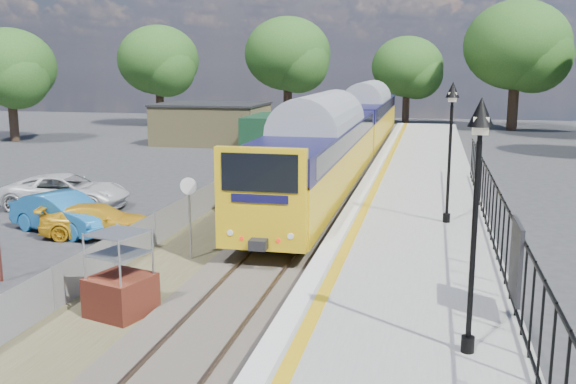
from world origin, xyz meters
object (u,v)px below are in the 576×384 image
(train, at_px, (350,128))
(car_yellow, at_px, (98,221))
(victorian_lamp_south, at_px, (478,168))
(brick_plinth, at_px, (120,276))
(car_blue, at_px, (64,213))
(car_white, at_px, (66,191))
(victorian_lamp_north, at_px, (451,120))
(speed_sign, at_px, (189,205))

(train, height_order, car_yellow, train)
(victorian_lamp_south, xyz_separation_m, brick_plinth, (-8.00, 2.20, -3.27))
(car_blue, distance_m, car_white, 4.25)
(train, bearing_deg, car_yellow, -111.03)
(victorian_lamp_south, height_order, car_yellow, victorian_lamp_south)
(brick_plinth, distance_m, car_blue, 8.96)
(victorian_lamp_north, distance_m, car_yellow, 12.67)
(victorian_lamp_north, relative_size, speed_sign, 1.73)
(victorian_lamp_south, xyz_separation_m, train, (-5.50, 26.40, -1.96))
(speed_sign, height_order, car_yellow, speed_sign)
(car_blue, xyz_separation_m, car_white, (-2.14, 3.67, 0.00))
(car_blue, bearing_deg, car_yellow, -79.55)
(car_blue, bearing_deg, victorian_lamp_north, -66.30)
(car_blue, bearing_deg, car_white, 50.07)
(car_yellow, bearing_deg, speed_sign, -129.59)
(car_white, bearing_deg, train, -44.06)
(victorian_lamp_north, relative_size, car_blue, 1.04)
(car_yellow, distance_m, car_white, 5.34)
(speed_sign, bearing_deg, car_yellow, 152.42)
(speed_sign, height_order, car_white, speed_sign)
(victorian_lamp_north, height_order, train, victorian_lamp_north)
(brick_plinth, relative_size, speed_sign, 0.81)
(train, bearing_deg, car_white, -127.25)
(victorian_lamp_south, relative_size, car_white, 0.87)
(victorian_lamp_south, bearing_deg, train, 101.77)
(train, xyz_separation_m, brick_plinth, (-2.50, -24.20, -1.31))
(car_blue, relative_size, car_white, 0.84)
(speed_sign, bearing_deg, car_blue, 156.23)
(victorian_lamp_south, height_order, train, victorian_lamp_south)
(victorian_lamp_south, xyz_separation_m, car_white, (-15.89, 12.74, -3.57))
(victorian_lamp_north, bearing_deg, car_yellow, -174.43)
(victorian_lamp_north, height_order, car_white, victorian_lamp_north)
(car_white, bearing_deg, victorian_lamp_north, -106.71)
(car_white, bearing_deg, car_blue, -156.51)
(car_blue, bearing_deg, train, -5.67)
(victorian_lamp_south, bearing_deg, car_white, 141.29)
(train, height_order, car_blue, train)
(victorian_lamp_south, distance_m, victorian_lamp_north, 10.00)
(train, relative_size, car_blue, 9.23)
(victorian_lamp_south, relative_size, victorian_lamp_north, 1.00)
(car_white, bearing_deg, car_yellow, -143.93)
(speed_sign, relative_size, car_blue, 0.60)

